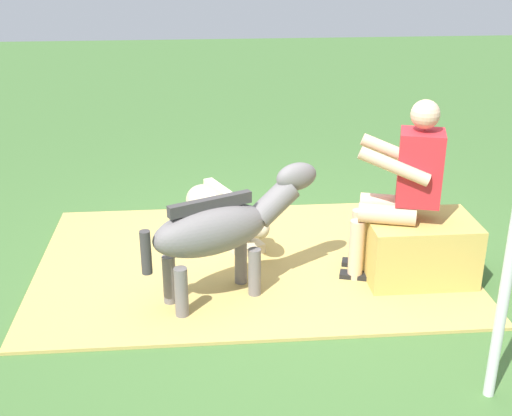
% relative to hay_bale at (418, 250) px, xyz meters
% --- Properties ---
extents(ground_plane, '(24.00, 24.00, 0.00)m').
position_rel_hay_bale_xyz_m(ground_plane, '(0.96, -0.17, -0.24)').
color(ground_plane, '#426B33').
extents(hay_patch, '(3.27, 2.21, 0.02)m').
position_rel_hay_bale_xyz_m(hay_patch, '(1.21, -0.36, -0.23)').
color(hay_patch, tan).
rests_on(hay_patch, ground).
extents(hay_bale, '(0.78, 0.54, 0.48)m').
position_rel_hay_bale_xyz_m(hay_bale, '(0.00, 0.00, 0.00)').
color(hay_bale, tan).
rests_on(hay_bale, ground).
extents(person_seated, '(0.72, 0.53, 1.36)m').
position_rel_hay_bale_xyz_m(person_seated, '(0.16, -0.03, 0.51)').
color(person_seated, '#D8AD8C').
rests_on(person_seated, ground).
extents(pony_standing, '(1.25, 0.75, 0.90)m').
position_rel_hay_bale_xyz_m(pony_standing, '(1.44, 0.15, 0.30)').
color(pony_standing, slate).
rests_on(pony_standing, ground).
extents(pony_lying, '(0.79, 1.33, 0.42)m').
position_rel_hay_bale_xyz_m(pony_lying, '(1.42, -0.96, -0.05)').
color(pony_lying, beige).
rests_on(pony_lying, ground).
extents(soda_bottle, '(0.07, 0.07, 0.27)m').
position_rel_hay_bale_xyz_m(soda_bottle, '(-0.48, -0.25, -0.11)').
color(soda_bottle, brown).
rests_on(soda_bottle, ground).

